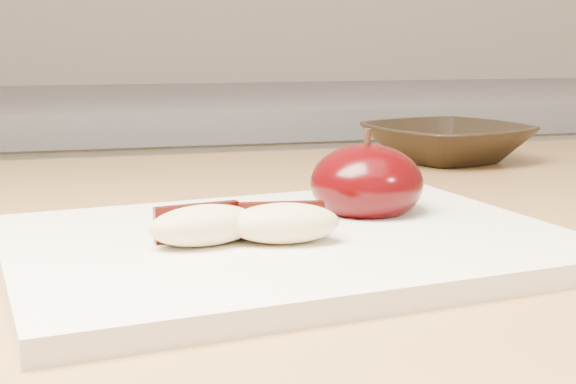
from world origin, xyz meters
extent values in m
cube|color=slate|center=(0.00, 1.20, 0.92)|extent=(2.40, 0.62, 0.04)
cube|color=olive|center=(0.00, 0.50, 0.88)|extent=(1.64, 0.64, 0.04)
cube|color=silver|center=(0.06, 0.39, 0.91)|extent=(0.35, 0.28, 0.01)
ellipsoid|color=#2E0103|center=(0.12, 0.44, 0.93)|extent=(0.10, 0.10, 0.05)
cylinder|color=black|center=(0.12, 0.44, 0.96)|extent=(0.00, 0.00, 0.01)
ellipsoid|color=#D1BC85|center=(0.01, 0.37, 0.92)|extent=(0.07, 0.04, 0.02)
cube|color=black|center=(0.00, 0.39, 0.92)|extent=(0.05, 0.01, 0.02)
ellipsoid|color=#D1BC85|center=(0.05, 0.37, 0.92)|extent=(0.07, 0.04, 0.02)
cube|color=black|center=(0.05, 0.38, 0.92)|extent=(0.05, 0.01, 0.02)
imported|color=black|center=(0.31, 0.70, 0.92)|extent=(0.20, 0.20, 0.04)
camera|label=1|loc=(-0.06, -0.06, 1.03)|focal=50.00mm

